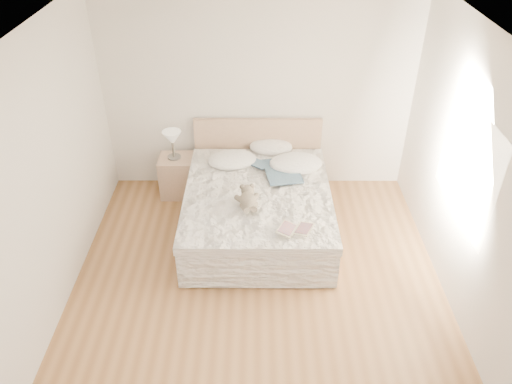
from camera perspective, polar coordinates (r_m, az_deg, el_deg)
floor at (r=5.41m, az=0.20°, el=-11.78°), size 4.00×4.50×0.00m
ceiling at (r=3.94m, az=0.28°, el=16.63°), size 4.00×4.50×0.00m
wall_back at (r=6.52m, az=0.22°, el=11.32°), size 4.00×0.02×2.70m
wall_left at (r=4.95m, az=-23.60°, el=0.17°), size 0.02×4.50×2.70m
wall_right at (r=4.96m, az=24.03°, el=0.10°), size 0.02×4.50×2.70m
window at (r=5.13m, az=23.04°, el=2.90°), size 0.02×1.30×1.10m
bed at (r=6.11m, az=0.20°, el=-1.68°), size 1.72×2.14×1.00m
nightstand at (r=6.82m, az=-8.97°, el=1.83°), size 0.45×0.40×0.56m
table_lamp at (r=6.55m, az=-9.54°, el=5.97°), size 0.28×0.28×0.39m
pillow_left at (r=6.40m, az=-2.74°, el=3.69°), size 0.68×0.53×0.19m
pillow_middle at (r=6.70m, az=1.72°, el=5.20°), size 0.61×0.45×0.17m
pillow_right at (r=6.34m, az=4.57°, el=3.28°), size 0.72×0.53×0.20m
blouse at (r=6.19m, az=3.01°, el=2.42°), size 0.76×0.79×0.03m
photo_book at (r=6.43m, az=-3.15°, el=3.71°), size 0.35×0.29×0.02m
childrens_book at (r=5.25m, az=4.52°, el=-4.29°), size 0.43×0.37×0.02m
teddy_bear at (r=5.54m, az=-0.92°, el=-1.53°), size 0.30×0.38×0.18m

